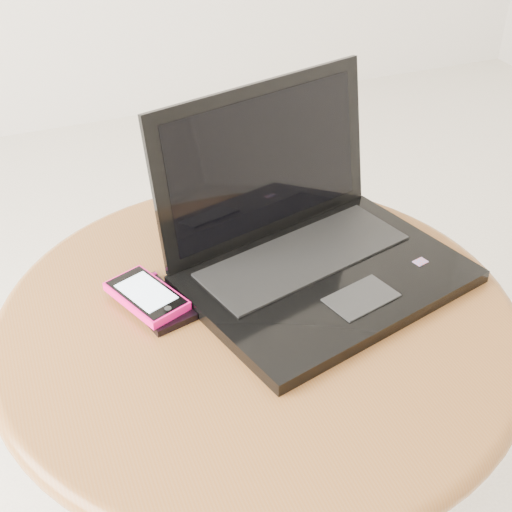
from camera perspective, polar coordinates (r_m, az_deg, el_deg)
name	(u,v)px	position (r m, az deg, el deg)	size (l,w,h in m)	color
table	(258,374)	(1.03, 0.16, -9.49)	(0.70, 0.70, 0.56)	#4E2010
laptop	(309,244)	(1.00, 4.24, 0.96)	(0.43, 0.38, 0.24)	black
phone_black	(156,303)	(0.96, -8.02, -3.74)	(0.09, 0.13, 0.01)	black
phone_pink	(146,296)	(0.96, -8.80, -3.16)	(0.10, 0.13, 0.01)	#F00F74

